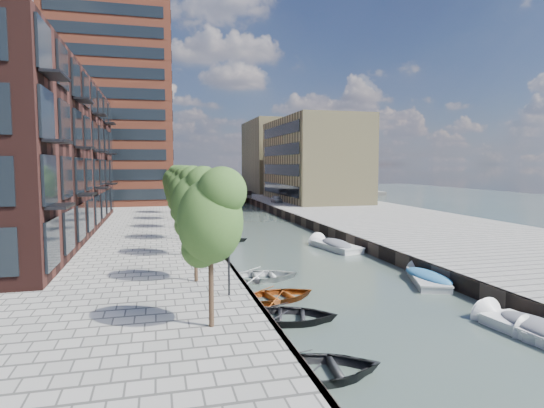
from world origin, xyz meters
name	(u,v)px	position (x,y,z in m)	size (l,w,h in m)	color
water	(248,225)	(0.00, 40.00, 0.00)	(300.00, 300.00, 0.00)	#38473F
quay_right	(370,217)	(16.00, 40.00, 0.50)	(20.00, 140.00, 1.00)	gray
quay_wall_left	(196,222)	(-6.10, 40.00, 0.50)	(0.25, 140.00, 1.00)	#332823
quay_wall_right	(296,219)	(6.10, 40.00, 0.50)	(0.25, 140.00, 1.00)	#332823
far_closure	(201,192)	(0.00, 100.00, 0.50)	(80.00, 40.00, 1.00)	gray
apartment_block	(42,155)	(-20.00, 30.00, 8.00)	(8.00, 38.00, 14.00)	black
tower	(113,110)	(-17.00, 65.00, 16.00)	(18.00, 18.00, 30.00)	brown
tan_block_near	(313,160)	(16.00, 62.00, 8.00)	(12.00, 25.00, 14.00)	tan
tan_block_far	(275,156)	(16.00, 88.00, 9.00)	(12.00, 20.00, 16.00)	tan
bridge	(214,195)	(0.00, 72.00, 1.39)	(13.00, 6.00, 1.30)	gray
tree_0	(210,215)	(-8.50, 4.00, 5.31)	(2.50, 2.50, 5.95)	#382619
tree_1	(195,201)	(-8.50, 11.00, 5.31)	(2.50, 2.50, 5.95)	#382619
tree_2	(187,193)	(-8.50, 18.00, 5.31)	(2.50, 2.50, 5.95)	#382619
tree_3	(181,187)	(-8.50, 25.00, 5.31)	(2.50, 2.50, 5.95)	#382619
tree_4	(177,184)	(-8.50, 32.00, 5.31)	(2.50, 2.50, 5.95)	#382619
tree_5	(175,181)	(-8.50, 39.00, 5.31)	(2.50, 2.50, 5.95)	#382619
tree_6	(173,179)	(-8.50, 46.00, 5.31)	(2.50, 2.50, 5.95)	#382619
lamp_0	(229,243)	(-7.20, 8.00, 3.51)	(0.24, 0.24, 4.12)	black
lamp_1	(198,210)	(-7.20, 24.00, 3.51)	(0.24, 0.24, 4.12)	black
lamp_2	(186,196)	(-7.20, 40.00, 3.51)	(0.24, 0.24, 4.12)	black
sloop_0	(314,377)	(-5.40, 1.00, 0.00)	(3.44, 4.82, 1.00)	black
sloop_1	(286,321)	(-4.79, 6.51, 0.00)	(3.39, 4.75, 0.98)	black
sloop_2	(277,300)	(-4.35, 9.80, 0.00)	(3.12, 4.37, 0.91)	#85370E
sloop_3	(261,280)	(-4.27, 14.08, 0.00)	(3.44, 4.82, 1.00)	silver
sloop_4	(225,242)	(-4.40, 28.54, 0.00)	(2.99, 4.18, 0.87)	black
motorboat_1	(532,331)	(4.79, 2.29, 0.22)	(2.47, 5.57, 1.80)	white
motorboat_2	(519,327)	(4.81, 3.04, 0.09)	(2.80, 4.88, 1.54)	white
motorboat_3	(426,278)	(5.58, 11.29, 0.21)	(3.54, 5.48, 1.73)	#B1B1AF
motorboat_4	(333,246)	(4.13, 23.04, 0.23)	(3.10, 5.99, 1.90)	silver
car	(277,199)	(8.44, 58.31, 1.58)	(1.36, 3.39, 1.15)	silver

